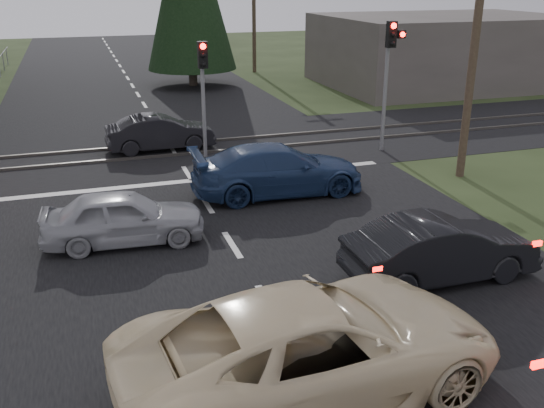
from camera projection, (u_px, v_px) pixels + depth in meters
name	position (u px, v px, depth m)	size (l,w,h in m)	color
ground	(269.00, 304.00, 12.16)	(120.00, 120.00, 0.00)	#253116
road	(182.00, 165.00, 21.06)	(14.00, 100.00, 0.01)	black
rail_corridor	(173.00, 150.00, 22.84)	(120.00, 8.00, 0.01)	black
stop_line	(192.00, 181.00, 19.46)	(13.00, 0.35, 0.00)	silver
rail_near	(176.00, 155.00, 22.11)	(120.00, 0.12, 0.10)	#59544C
rail_far	(170.00, 144.00, 23.54)	(120.00, 0.12, 0.10)	#59544C
traffic_signal_right	(390.00, 61.00, 21.59)	(0.68, 0.48, 4.70)	slate
traffic_signal_center	(203.00, 80.00, 20.96)	(0.32, 0.48, 4.10)	slate
utility_pole_near	(477.00, 27.00, 18.28)	(1.80, 0.26, 9.00)	#4C3D2D
building_right	(444.00, 50.00, 36.21)	(14.00, 10.00, 4.00)	#59514C
cream_coupe	(312.00, 346.00, 9.32)	(2.81, 6.10, 1.69)	beige
dark_hatchback	(441.00, 249.00, 12.97)	(1.47, 4.21, 1.39)	black
silver_car	(123.00, 217.00, 14.75)	(1.57, 3.90, 1.33)	#97989E
blue_sedan	(278.00, 170.00, 18.08)	(2.10, 5.17, 1.50)	navy
dark_car_far	(160.00, 133.00, 22.71)	(1.39, 3.99, 1.31)	black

